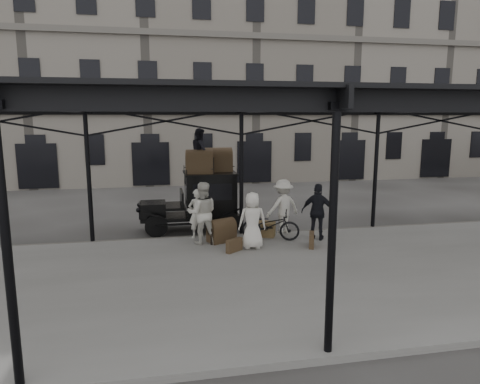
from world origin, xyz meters
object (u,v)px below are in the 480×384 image
Objects in this scene: bicycle at (270,225)px; steamer_trunk_platform at (222,232)px; porter_left at (197,213)px; porter_official at (318,212)px; steamer_trunk_roof_near at (200,163)px; taxi at (202,198)px.

bicycle reaches higher than steamer_trunk_platform.
porter_left is 4.04m from porter_official.
steamer_trunk_roof_near reaches higher than porter_official.
taxi is 2.30m from steamer_trunk_platform.
taxi is 2.19× the size of porter_left.
porter_official is (3.59, -2.53, -0.11)m from taxi.
porter_left is at bearing 90.97° from bicycle.
steamer_trunk_roof_near reaches higher than steamer_trunk_platform.
porter_official is 3.25m from steamer_trunk_platform.
porter_official is at bearing -30.94° from steamer_trunk_platform.
taxi is 3.76× the size of steamer_trunk_roof_near.
steamer_trunk_platform is (-1.62, 0.13, -0.19)m from bicycle.
bicycle is (-1.55, 0.27, -0.44)m from porter_official.
porter_official is 2.18× the size of steamer_trunk_platform.
porter_official is 0.98× the size of bicycle.
porter_official is at bearing 148.55° from porter_left.
porter_official reaches higher than steamer_trunk_platform.
bicycle is (2.36, -0.76, -0.33)m from porter_left.
porter_official is 4.56m from steamer_trunk_roof_near.
steamer_trunk_platform is (-3.17, 0.39, -0.62)m from porter_official.
porter_left reaches higher than steamer_trunk_platform.
steamer_trunk_roof_near is at bearing -108.07° from taxi.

